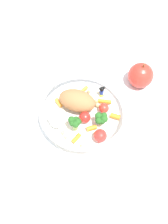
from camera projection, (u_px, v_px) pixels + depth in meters
ground_plane at (82, 122)px, 0.64m from camera, size 2.40×2.40×0.00m
food_container at (81, 111)px, 0.63m from camera, size 0.22×0.22×0.06m
loose_apple at (141, 75)px, 0.67m from camera, size 0.07×0.07×0.08m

